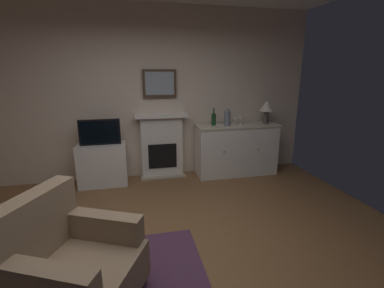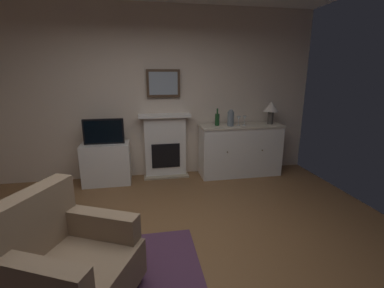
# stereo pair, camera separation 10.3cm
# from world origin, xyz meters

# --- Properties ---
(ground_plane) EXTENTS (5.65, 4.87, 0.10)m
(ground_plane) POSITION_xyz_m (0.00, 0.00, -0.05)
(ground_plane) COLOR brown
(ground_plane) RESTS_ON ground
(wall_rear) EXTENTS (5.65, 0.06, 2.83)m
(wall_rear) POSITION_xyz_m (0.00, 2.40, 1.41)
(wall_rear) COLOR beige
(wall_rear) RESTS_ON ground_plane
(fireplace_unit) EXTENTS (0.87, 0.30, 1.10)m
(fireplace_unit) POSITION_xyz_m (0.20, 2.28, 0.55)
(fireplace_unit) COLOR white
(fireplace_unit) RESTS_ON ground_plane
(framed_picture) EXTENTS (0.55, 0.04, 0.45)m
(framed_picture) POSITION_xyz_m (0.20, 2.32, 1.60)
(framed_picture) COLOR #473323
(sideboard_cabinet) EXTENTS (1.44, 0.49, 0.90)m
(sideboard_cabinet) POSITION_xyz_m (1.50, 2.10, 0.45)
(sideboard_cabinet) COLOR white
(sideboard_cabinet) RESTS_ON ground_plane
(table_lamp) EXTENTS (0.26, 0.26, 0.40)m
(table_lamp) POSITION_xyz_m (2.03, 2.10, 1.18)
(table_lamp) COLOR #4C4742
(table_lamp) RESTS_ON sideboard_cabinet
(wine_bottle) EXTENTS (0.08, 0.08, 0.29)m
(wine_bottle) POSITION_xyz_m (1.08, 2.13, 1.01)
(wine_bottle) COLOR #193F1E
(wine_bottle) RESTS_ON sideboard_cabinet
(wine_glass_left) EXTENTS (0.07, 0.07, 0.16)m
(wine_glass_left) POSITION_xyz_m (1.43, 2.05, 1.02)
(wine_glass_left) COLOR silver
(wine_glass_left) RESTS_ON sideboard_cabinet
(wine_glass_center) EXTENTS (0.07, 0.07, 0.16)m
(wine_glass_center) POSITION_xyz_m (1.54, 2.06, 1.02)
(wine_glass_center) COLOR silver
(wine_glass_center) RESTS_ON sideboard_cabinet
(vase_decorative) EXTENTS (0.11, 0.11, 0.28)m
(vase_decorative) POSITION_xyz_m (1.29, 2.05, 1.04)
(vase_decorative) COLOR slate
(vase_decorative) RESTS_ON sideboard_cabinet
(tv_cabinet) EXTENTS (0.75, 0.42, 0.67)m
(tv_cabinet) POSITION_xyz_m (-0.78, 2.11, 0.34)
(tv_cabinet) COLOR white
(tv_cabinet) RESTS_ON ground_plane
(tv_set) EXTENTS (0.62, 0.07, 0.40)m
(tv_set) POSITION_xyz_m (-0.78, 2.09, 0.87)
(tv_set) COLOR black
(tv_set) RESTS_ON tv_cabinet
(armchair) EXTENTS (1.06, 1.03, 0.92)m
(armchair) POSITION_xyz_m (-0.77, -0.35, 0.38)
(armchair) COLOR #8C7259
(armchair) RESTS_ON ground_plane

